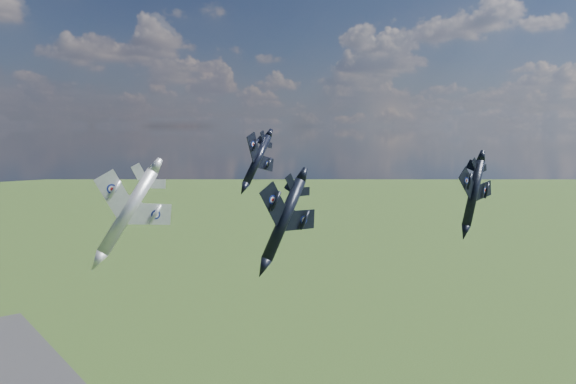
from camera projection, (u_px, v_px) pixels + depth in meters
jet_lead_navy at (284, 219)px, 74.62m from camera, size 12.44×16.65×8.74m
jet_right_navy at (473, 193)px, 80.37m from camera, size 10.52×13.75×5.73m
jet_high_navy at (257, 160)px, 108.23m from camera, size 15.32×18.39×9.76m
jet_left_silver at (128, 211)px, 70.34m from camera, size 13.67×17.70×9.30m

